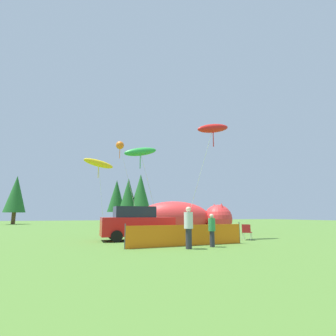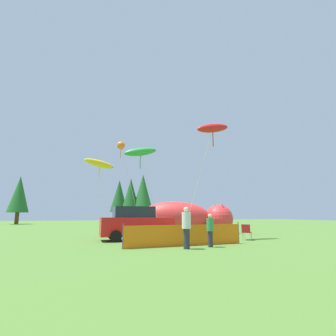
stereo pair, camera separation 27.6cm
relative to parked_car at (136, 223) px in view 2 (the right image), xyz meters
name	(u,v)px [view 2 (the right image)]	position (x,y,z in m)	size (l,w,h in m)	color
ground_plane	(186,240)	(2.88, -1.07, -1.00)	(120.00, 120.00, 0.00)	#4C752D
parked_car	(136,223)	(0.00, 0.00, 0.00)	(4.41, 2.09, 2.02)	red
folding_chair	(246,231)	(6.35, -2.29, -0.45)	(0.77, 0.77, 0.95)	maroon
inflatable_cat	(184,218)	(5.10, 4.48, 0.21)	(8.04, 4.33, 2.63)	red
safety_fence	(186,235)	(1.73, -3.72, -0.49)	(6.45, 0.40, 1.13)	orange
spectator_in_white_shirt	(186,226)	(1.28, -4.81, 0.03)	(0.41, 0.41, 1.89)	#2D2D38
spectator_in_black_shirt	(210,229)	(2.64, -4.55, -0.14)	(0.34, 0.34, 1.57)	#2D2D38
kite_green_fish	(140,152)	(0.83, 2.69, 5.18)	(3.07, 0.71, 6.74)	silver
kite_red_lizard	(213,128)	(5.06, -0.83, 6.39)	(2.59, 2.79, 8.00)	silver
kite_yellow_hero	(100,164)	(-1.74, 7.49, 4.99)	(2.94, 1.61, 6.54)	silver
kite_orange_flower	(121,146)	(0.30, 8.69, 7.12)	(2.40, 1.39, 8.56)	silver
horizon_tree_east	(143,193)	(8.54, 32.66, 4.67)	(3.87, 3.87, 9.24)	brown
horizon_tree_west	(131,195)	(6.30, 33.15, 4.15)	(3.51, 3.51, 8.38)	brown
horizon_tree_mid	(19,194)	(-12.42, 33.10, 3.85)	(3.31, 3.31, 7.91)	brown
horizon_tree_northeast	(119,196)	(5.00, 38.85, 4.35)	(3.65, 3.65, 8.72)	brown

